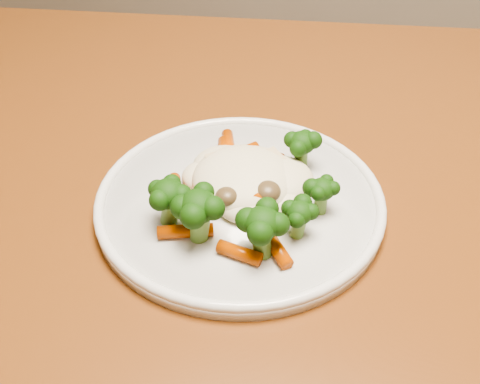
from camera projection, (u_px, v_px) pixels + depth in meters
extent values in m
cube|color=brown|center=(172.00, 212.00, 0.60)|extent=(1.40, 1.06, 0.04)
cylinder|color=silver|center=(240.00, 203.00, 0.57)|extent=(0.27, 0.27, 0.01)
ellipsoid|color=beige|center=(244.00, 170.00, 0.56)|extent=(0.12, 0.10, 0.04)
ellipsoid|color=black|center=(169.00, 205.00, 0.52)|extent=(0.05, 0.05, 0.04)
ellipsoid|color=black|center=(199.00, 218.00, 0.51)|extent=(0.05, 0.05, 0.05)
ellipsoid|color=black|center=(262.00, 234.00, 0.49)|extent=(0.05, 0.05, 0.04)
ellipsoid|color=black|center=(299.00, 221.00, 0.51)|extent=(0.04, 0.04, 0.03)
ellipsoid|color=black|center=(321.00, 197.00, 0.54)|extent=(0.04, 0.04, 0.03)
ellipsoid|color=black|center=(301.00, 152.00, 0.59)|extent=(0.04, 0.04, 0.04)
cylinder|color=#CA4E04|center=(229.00, 148.00, 0.62)|extent=(0.03, 0.05, 0.01)
cylinder|color=#CA4E04|center=(270.00, 166.00, 0.59)|extent=(0.03, 0.04, 0.01)
cylinder|color=#CA4E04|center=(290.00, 182.00, 0.57)|extent=(0.05, 0.04, 0.01)
cylinder|color=#CA4E04|center=(175.00, 191.00, 0.56)|extent=(0.03, 0.04, 0.01)
cylinder|color=#CA4E04|center=(185.00, 231.00, 0.52)|extent=(0.05, 0.03, 0.01)
cylinder|color=#CA4E04|center=(239.00, 253.00, 0.50)|extent=(0.04, 0.02, 0.01)
cylinder|color=#CA4E04|center=(276.00, 247.00, 0.51)|extent=(0.04, 0.04, 0.01)
cylinder|color=#CA4E04|center=(258.00, 186.00, 0.55)|extent=(0.02, 0.04, 0.01)
cylinder|color=#CA4E04|center=(240.00, 154.00, 0.59)|extent=(0.04, 0.04, 0.01)
cylinder|color=#CA4E04|center=(223.00, 153.00, 0.61)|extent=(0.02, 0.05, 0.01)
ellipsoid|color=brown|center=(249.00, 173.00, 0.56)|extent=(0.03, 0.03, 0.02)
ellipsoid|color=brown|center=(267.00, 191.00, 0.54)|extent=(0.02, 0.02, 0.02)
ellipsoid|color=brown|center=(220.00, 170.00, 0.56)|extent=(0.02, 0.02, 0.02)
ellipsoid|color=brown|center=(227.00, 196.00, 0.53)|extent=(0.02, 0.02, 0.01)
ellipsoid|color=brown|center=(257.00, 182.00, 0.55)|extent=(0.03, 0.03, 0.02)
cube|color=#CFB88A|center=(248.00, 157.00, 0.58)|extent=(0.02, 0.02, 0.01)
cube|color=#CFB88A|center=(274.00, 159.00, 0.58)|extent=(0.03, 0.02, 0.01)
cube|color=#CFB88A|center=(217.00, 161.00, 0.58)|extent=(0.02, 0.02, 0.01)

